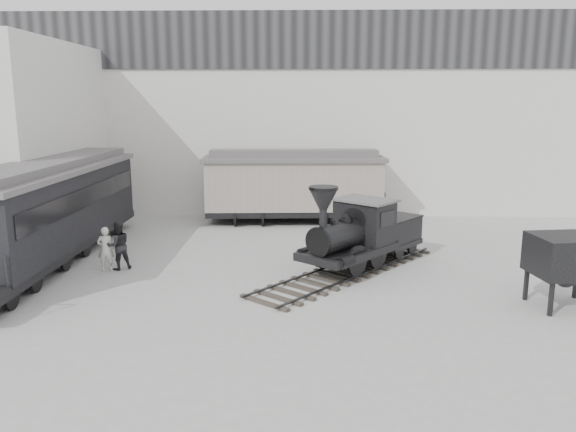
{
  "coord_description": "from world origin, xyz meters",
  "views": [
    {
      "loc": [
        -0.21,
        -17.17,
        6.28
      ],
      "look_at": [
        -0.74,
        3.83,
        2.0
      ],
      "focal_mm": 35.0,
      "sensor_mm": 36.0,
      "label": 1
    }
  ],
  "objects_px": {
    "passenger_coach": "(51,210)",
    "visitor_b": "(118,245)",
    "boxcar": "(294,184)",
    "visitor_a": "(106,249)",
    "locomotive": "(359,237)",
    "coal_hopper": "(567,261)"
  },
  "relations": [
    {
      "from": "visitor_b",
      "to": "boxcar",
      "type": "bearing_deg",
      "value": -159.34
    },
    {
      "from": "boxcar",
      "to": "locomotive",
      "type": "bearing_deg",
      "value": -75.6
    },
    {
      "from": "passenger_coach",
      "to": "visitor_b",
      "type": "bearing_deg",
      "value": -22.54
    },
    {
      "from": "boxcar",
      "to": "passenger_coach",
      "type": "distance_m",
      "value": 12.19
    },
    {
      "from": "boxcar",
      "to": "visitor_a",
      "type": "bearing_deg",
      "value": -130.62
    },
    {
      "from": "boxcar",
      "to": "visitor_b",
      "type": "bearing_deg",
      "value": -129.42
    },
    {
      "from": "visitor_b",
      "to": "coal_hopper",
      "type": "distance_m",
      "value": 15.57
    },
    {
      "from": "visitor_a",
      "to": "passenger_coach",
      "type": "bearing_deg",
      "value": -39.59
    },
    {
      "from": "passenger_coach",
      "to": "visitor_b",
      "type": "xyz_separation_m",
      "value": [
        3.06,
        -1.27,
        -1.12
      ]
    },
    {
      "from": "visitor_a",
      "to": "visitor_b",
      "type": "xyz_separation_m",
      "value": [
        0.43,
        0.18,
        0.09
      ]
    },
    {
      "from": "locomotive",
      "to": "visitor_a",
      "type": "relative_size",
      "value": 5.03
    },
    {
      "from": "visitor_a",
      "to": "locomotive",
      "type": "bearing_deg",
      "value": 172.19
    },
    {
      "from": "boxcar",
      "to": "visitor_a",
      "type": "relative_size",
      "value": 5.62
    },
    {
      "from": "locomotive",
      "to": "visitor_b",
      "type": "xyz_separation_m",
      "value": [
        -9.15,
        -0.33,
        -0.29
      ]
    },
    {
      "from": "locomotive",
      "to": "coal_hopper",
      "type": "height_order",
      "value": "locomotive"
    },
    {
      "from": "locomotive",
      "to": "passenger_coach",
      "type": "relative_size",
      "value": 0.61
    },
    {
      "from": "locomotive",
      "to": "boxcar",
      "type": "distance_m",
      "value": 8.88
    },
    {
      "from": "boxcar",
      "to": "passenger_coach",
      "type": "relative_size",
      "value": 0.68
    },
    {
      "from": "passenger_coach",
      "to": "visitor_b",
      "type": "relative_size",
      "value": 7.43
    },
    {
      "from": "visitor_b",
      "to": "visitor_a",
      "type": "bearing_deg",
      "value": -10.13
    },
    {
      "from": "locomotive",
      "to": "passenger_coach",
      "type": "xyz_separation_m",
      "value": [
        -12.21,
        0.94,
        0.83
      ]
    },
    {
      "from": "visitor_a",
      "to": "coal_hopper",
      "type": "xyz_separation_m",
      "value": [
        15.57,
        -3.43,
        0.63
      ]
    }
  ]
}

